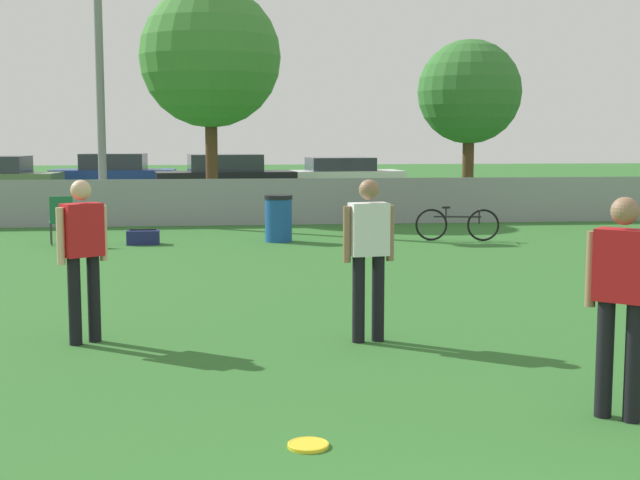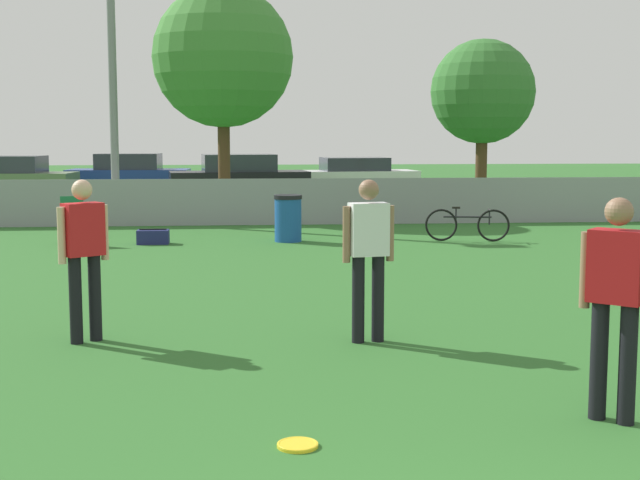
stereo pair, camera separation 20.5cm
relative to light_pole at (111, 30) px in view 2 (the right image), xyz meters
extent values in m
cube|color=gray|center=(4.29, -1.20, -4.10)|extent=(24.30, 0.03, 1.10)
cylinder|color=gray|center=(0.00, 0.00, -0.92)|extent=(0.20, 0.20, 7.47)
cylinder|color=#4C331E|center=(2.64, 1.45, -3.26)|extent=(0.32, 0.32, 2.77)
sphere|color=#3D7F33|center=(2.64, 1.45, -0.50)|extent=(3.68, 3.68, 3.68)
cylinder|color=#4C331E|center=(9.77, 2.16, -3.53)|extent=(0.32, 0.32, 2.24)
sphere|color=#33702D|center=(9.77, 2.16, -1.33)|extent=(2.88, 2.88, 2.88)
cylinder|color=black|center=(5.78, -15.94, -4.20)|extent=(0.13, 0.13, 0.91)
cylinder|color=black|center=(5.94, -16.08, -4.20)|extent=(0.13, 0.13, 0.91)
cube|color=#B21419|center=(5.86, -16.01, -3.47)|extent=(0.44, 0.42, 0.54)
sphere|color=#8C664C|center=(5.86, -16.01, -3.07)|extent=(0.21, 0.21, 0.21)
cylinder|color=#8C664C|center=(5.68, -15.86, -3.52)|extent=(0.08, 0.08, 0.58)
cylinder|color=black|center=(1.40, -13.11, -4.20)|extent=(0.13, 0.13, 0.91)
cylinder|color=black|center=(1.57, -12.99, -4.20)|extent=(0.13, 0.13, 0.91)
cube|color=red|center=(1.49, -13.05, -3.47)|extent=(0.45, 0.40, 0.54)
sphere|color=#D8AD8C|center=(1.49, -13.05, -3.07)|extent=(0.21, 0.21, 0.21)
cylinder|color=#D8AD8C|center=(1.29, -13.18, -3.52)|extent=(0.08, 0.08, 0.58)
cylinder|color=#D8AD8C|center=(1.68, -12.92, -3.52)|extent=(0.08, 0.08, 0.58)
cylinder|color=black|center=(4.29, -13.32, -4.20)|extent=(0.13, 0.13, 0.91)
cylinder|color=black|center=(4.50, -13.28, -4.20)|extent=(0.13, 0.13, 0.91)
cube|color=silver|center=(4.40, -13.30, -3.47)|extent=(0.42, 0.28, 0.54)
sphere|color=#8C664C|center=(4.40, -13.30, -3.07)|extent=(0.21, 0.21, 0.21)
cylinder|color=#8C664C|center=(4.17, -13.34, -3.52)|extent=(0.08, 0.08, 0.58)
cylinder|color=#8C664C|center=(4.63, -13.26, -3.52)|extent=(0.08, 0.08, 0.58)
cylinder|color=yellow|center=(3.48, -16.36, -4.64)|extent=(0.29, 0.29, 0.03)
torus|color=yellow|center=(3.48, -16.36, -4.63)|extent=(0.29, 0.29, 0.03)
cylinder|color=#333338|center=(-0.09, -4.30, -4.44)|extent=(0.02, 0.02, 0.43)
cylinder|color=#333338|center=(-0.46, -4.39, -4.44)|extent=(0.02, 0.02, 0.43)
cylinder|color=#333338|center=(0.00, -4.67, -4.44)|extent=(0.02, 0.02, 0.43)
cylinder|color=#333338|center=(-0.37, -4.76, -4.44)|extent=(0.02, 0.02, 0.43)
cube|color=#1E663F|center=(-0.23, -4.53, -4.21)|extent=(0.52, 0.52, 0.03)
cube|color=#1E663F|center=(-0.18, -4.73, -3.94)|extent=(0.43, 0.12, 0.50)
torus|color=black|center=(7.11, -4.71, -4.33)|extent=(0.64, 0.16, 0.65)
torus|color=black|center=(8.13, -4.89, -4.33)|extent=(0.64, 0.16, 0.65)
cylinder|color=black|center=(7.62, -4.80, -4.16)|extent=(0.95, 0.21, 0.04)
cylinder|color=black|center=(7.39, -4.76, -4.16)|extent=(0.03, 0.03, 0.33)
cylinder|color=black|center=(8.05, -4.88, -4.16)|extent=(0.03, 0.03, 0.30)
cube|color=black|center=(7.39, -4.76, -3.97)|extent=(0.17, 0.09, 0.04)
cylinder|color=black|center=(8.05, -4.88, -4.01)|extent=(0.10, 0.44, 0.03)
cylinder|color=#194C99|center=(4.02, -4.53, -4.22)|extent=(0.54, 0.54, 0.86)
cylinder|color=black|center=(4.02, -4.53, -3.75)|extent=(0.57, 0.57, 0.08)
cube|color=navy|center=(1.36, -4.72, -4.51)|extent=(0.62, 0.34, 0.28)
cube|color=black|center=(1.36, -4.72, -4.36)|extent=(0.52, 0.04, 0.02)
cylinder|color=black|center=(-3.11, 8.15, -4.34)|extent=(0.62, 0.23, 0.61)
cylinder|color=black|center=(-3.23, 6.65, -4.34)|extent=(0.62, 0.23, 0.61)
cube|color=#59724C|center=(-4.45, 7.50, -4.11)|extent=(4.28, 2.05, 0.72)
cube|color=#2D333D|center=(-4.45, 7.50, -3.48)|extent=(2.27, 1.69, 0.54)
cylinder|color=black|center=(0.46, 10.33, -4.35)|extent=(0.61, 0.21, 0.60)
cylinder|color=black|center=(0.39, 8.89, -4.35)|extent=(0.61, 0.21, 0.60)
cylinder|color=black|center=(-2.14, 10.46, -4.35)|extent=(0.61, 0.21, 0.60)
cylinder|color=black|center=(-2.21, 9.02, -4.35)|extent=(0.61, 0.21, 0.60)
cube|color=navy|center=(-0.88, 9.67, -4.11)|extent=(4.27, 1.87, 0.74)
cube|color=#2D333D|center=(-0.88, 9.67, -3.46)|extent=(2.25, 1.57, 0.55)
cylinder|color=black|center=(4.29, 7.87, -4.32)|extent=(0.67, 0.26, 0.65)
cylinder|color=black|center=(4.47, 6.38, -4.32)|extent=(0.67, 0.26, 0.65)
cylinder|color=black|center=(1.54, 7.54, -4.32)|extent=(0.67, 0.26, 0.65)
cylinder|color=black|center=(1.72, 6.05, -4.32)|extent=(0.67, 0.26, 0.65)
cube|color=black|center=(3.01, 6.96, -4.08)|extent=(4.64, 2.25, 0.74)
cube|color=#2D333D|center=(3.01, 6.96, -3.43)|extent=(2.49, 1.79, 0.55)
cylinder|color=black|center=(8.44, 10.64, -4.33)|extent=(0.65, 0.25, 0.64)
cylinder|color=black|center=(8.61, 9.04, -4.33)|extent=(0.65, 0.25, 0.64)
cylinder|color=black|center=(5.70, 10.35, -4.33)|extent=(0.65, 0.25, 0.64)
cylinder|color=black|center=(5.88, 8.75, -4.33)|extent=(0.65, 0.25, 0.64)
cube|color=white|center=(7.16, 9.70, -4.13)|extent=(4.61, 2.29, 0.63)
cube|color=#2D333D|center=(7.16, 9.70, -3.58)|extent=(2.47, 1.85, 0.47)
camera|label=1|loc=(2.91, -22.26, -2.50)|focal=50.00mm
camera|label=2|loc=(3.12, -22.28, -2.50)|focal=50.00mm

